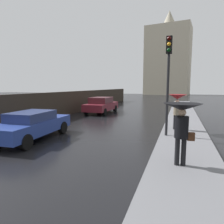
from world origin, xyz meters
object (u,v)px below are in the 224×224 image
Objects in this scene: car_blue_near_kerb at (32,125)px; car_maroon_mid_road at (101,105)px; pedestrian_with_umbrella_far at (182,116)px; traffic_light at (168,68)px; pedestrian_with_umbrella_near at (177,102)px.

car_maroon_mid_road is (-0.35, 9.41, 0.06)m from car_blue_near_kerb.
traffic_light reaches higher than pedestrian_with_umbrella_far.
car_blue_near_kerb is 6.68m from pedestrian_with_umbrella_far.
pedestrian_with_umbrella_near reaches higher than car_maroon_mid_road.
pedestrian_with_umbrella_far is 0.41× the size of traffic_light.
pedestrian_with_umbrella_near is (6.26, 3.71, 0.91)m from car_blue_near_kerb.
car_maroon_mid_road is at bearing 130.62° from traffic_light.
pedestrian_with_umbrella_near is 2.28m from traffic_light.
pedestrian_with_umbrella_far is at bearing 164.82° from car_blue_near_kerb.
car_maroon_mid_road is 9.82m from traffic_light.
car_blue_near_kerb is at bearing -159.34° from traffic_light.
car_blue_near_kerb is at bearing -132.55° from pedestrian_with_umbrella_near.
pedestrian_with_umbrella_near is 0.42× the size of traffic_light.
car_maroon_mid_road is at bearing -67.14° from pedestrian_with_umbrella_far.
car_blue_near_kerb is at bearing 92.27° from car_maroon_mid_road.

